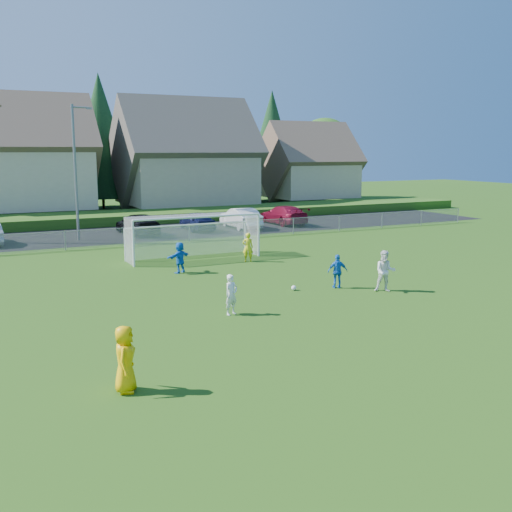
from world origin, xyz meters
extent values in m
plane|color=#193D0C|center=(0.00, 0.00, 0.00)|extent=(160.00, 160.00, 0.00)
plane|color=black|center=(0.00, 27.50, 0.01)|extent=(60.00, 60.00, 0.00)
cube|color=#1E420F|center=(0.00, 35.00, 0.40)|extent=(70.00, 6.00, 0.80)
sphere|color=white|center=(1.17, 6.65, 0.11)|extent=(0.22, 0.22, 0.22)
imported|color=#FFB605|center=(-8.19, -1.08, 0.86)|extent=(0.85, 1.00, 1.73)
imported|color=white|center=(-2.85, 4.32, 0.76)|extent=(0.64, 0.53, 1.52)
imported|color=white|center=(4.57, 4.72, 0.90)|extent=(1.10, 1.05, 1.79)
imported|color=blue|center=(3.13, 6.20, 0.75)|extent=(0.96, 0.65, 1.51)
imported|color=blue|center=(-2.01, 12.46, 0.77)|extent=(1.49, 1.04, 1.55)
imported|color=yellow|center=(2.34, 13.69, 0.80)|extent=(0.69, 0.58, 1.60)
imported|color=black|center=(-0.10, 27.00, 0.74)|extent=(2.43, 5.21, 1.47)
imported|color=#12183F|center=(4.52, 27.12, 0.73)|extent=(1.79, 4.32, 1.47)
imported|color=white|center=(8.02, 26.80, 0.80)|extent=(1.81, 4.87, 1.59)
imported|color=maroon|center=(12.22, 27.55, 0.77)|extent=(2.37, 5.36, 1.53)
cylinder|color=white|center=(-3.65, 15.00, 1.22)|extent=(0.12, 0.12, 2.44)
cylinder|color=white|center=(3.65, 15.00, 1.22)|extent=(0.12, 0.12, 2.44)
cylinder|color=white|center=(0.00, 15.00, 2.44)|extent=(7.30, 0.12, 0.12)
cylinder|color=white|center=(-3.65, 16.80, 0.90)|extent=(0.08, 0.08, 1.80)
cylinder|color=white|center=(3.65, 16.80, 0.90)|extent=(0.08, 0.08, 1.80)
cylinder|color=white|center=(0.00, 16.80, 1.80)|extent=(7.30, 0.08, 0.08)
cube|color=silver|center=(0.00, 16.80, 0.90)|extent=(7.30, 0.02, 1.80)
cube|color=silver|center=(-3.65, 15.90, 1.22)|extent=(0.02, 1.80, 2.44)
cube|color=silver|center=(3.65, 15.90, 1.22)|extent=(0.02, 1.80, 2.44)
cube|color=silver|center=(0.00, 15.90, 2.44)|extent=(7.30, 1.80, 0.02)
cube|color=gray|center=(0.00, 22.00, 1.18)|extent=(52.00, 0.03, 0.03)
cube|color=gray|center=(0.00, 22.00, 0.60)|extent=(52.00, 0.02, 1.14)
cylinder|color=gray|center=(0.00, 22.00, 0.60)|extent=(0.06, 0.06, 1.20)
cylinder|color=gray|center=(26.00, 22.00, 0.60)|extent=(0.06, 0.06, 1.20)
cylinder|color=slate|center=(-4.50, 26.00, 4.50)|extent=(0.18, 0.18, 9.00)
cylinder|color=slate|center=(-4.00, 26.00, 8.80)|extent=(1.20, 0.12, 0.12)
cube|color=slate|center=(-3.40, 26.00, 8.75)|extent=(0.36, 0.18, 0.12)
cube|color=#C6B58E|center=(-6.00, 43.00, 3.55)|extent=(11.00, 9.00, 5.50)
pyramid|color=brown|center=(-6.00, 43.00, 11.26)|extent=(12.10, 9.90, 4.96)
cube|color=tan|center=(9.00, 42.00, 3.30)|extent=(12.00, 10.00, 5.00)
pyramid|color=#4C473F|center=(9.00, 42.00, 11.32)|extent=(13.20, 11.00, 5.52)
cube|color=tan|center=(24.00, 43.00, 2.80)|extent=(9.00, 8.00, 4.00)
pyramid|color=brown|center=(24.00, 43.00, 9.21)|extent=(9.90, 8.80, 4.41)
cylinder|color=#382616|center=(2.00, 48.00, 0.60)|extent=(0.30, 0.30, 1.20)
cone|color=#143819|center=(2.00, 48.00, 7.50)|extent=(7.28, 7.28, 12.60)
cylinder|color=#382616|center=(12.00, 50.00, 1.98)|extent=(0.36, 0.36, 3.96)
sphere|color=#2B5B19|center=(12.00, 50.00, 6.82)|extent=(8.36, 8.36, 8.36)
cylinder|color=#382616|center=(22.00, 48.00, 0.60)|extent=(0.30, 0.30, 1.20)
cone|color=#143819|center=(22.00, 48.00, 7.05)|extent=(6.76, 6.76, 11.70)
cylinder|color=#382616|center=(30.00, 49.00, 1.80)|extent=(0.36, 0.36, 3.60)
sphere|color=#2B5B19|center=(30.00, 49.00, 6.20)|extent=(7.60, 7.60, 7.60)
camera|label=1|loc=(-11.62, -15.35, 6.02)|focal=42.00mm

